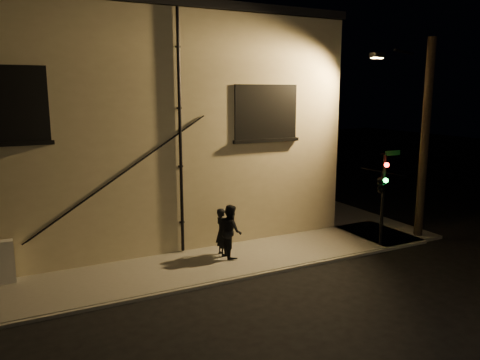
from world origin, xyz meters
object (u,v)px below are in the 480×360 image
pedestrian_b (231,231)px  streetlamp_pole (423,136)px  pedestrian_a (222,232)px  traffic_signal (382,183)px

pedestrian_b → streetlamp_pole: 8.31m
pedestrian_b → streetlamp_pole: streetlamp_pole is taller
pedestrian_a → pedestrian_b: size_ratio=0.91×
pedestrian_b → traffic_signal: size_ratio=0.52×
streetlamp_pole → pedestrian_a: bearing=170.1°
traffic_signal → pedestrian_b: bearing=164.6°
pedestrian_a → traffic_signal: size_ratio=0.48×
pedestrian_a → pedestrian_b: pedestrian_b is taller
traffic_signal → streetlamp_pole: streetlamp_pole is taller
traffic_signal → streetlamp_pole: size_ratio=0.45×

